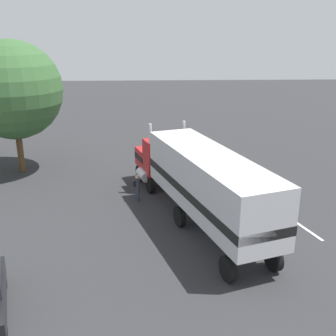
% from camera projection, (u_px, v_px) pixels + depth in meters
% --- Properties ---
extents(ground_plane, '(120.00, 120.00, 0.00)m').
position_uv_depth(ground_plane, '(167.00, 185.00, 26.84)').
color(ground_plane, '#2D2D30').
extents(lane_stripe_near, '(4.26, 1.40, 0.01)m').
position_uv_depth(lane_stripe_near, '(224.00, 195.00, 25.17)').
color(lane_stripe_near, silver).
rests_on(lane_stripe_near, ground_plane).
extents(lane_stripe_mid, '(4.25, 1.45, 0.01)m').
position_uv_depth(lane_stripe_mid, '(295.00, 222.00, 21.69)').
color(lane_stripe_mid, silver).
rests_on(lane_stripe_mid, ground_plane).
extents(semi_truck, '(14.22, 6.82, 4.50)m').
position_uv_depth(semi_truck, '(199.00, 178.00, 20.92)').
color(semi_truck, '#B21919').
rests_on(semi_truck, ground_plane).
extents(person_bystander, '(0.38, 0.48, 1.63)m').
position_uv_depth(person_bystander, '(137.00, 187.00, 24.14)').
color(person_bystander, '#2D3347').
rests_on(person_bystander, ground_plane).
extents(motorcycle, '(2.08, 0.58, 1.12)m').
position_uv_depth(motorcycle, '(261.00, 211.00, 21.91)').
color(motorcycle, black).
rests_on(motorcycle, ground_plane).
extents(tree_left, '(6.80, 6.80, 9.32)m').
position_uv_depth(tree_left, '(13.00, 90.00, 27.66)').
color(tree_left, brown).
rests_on(tree_left, ground_plane).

